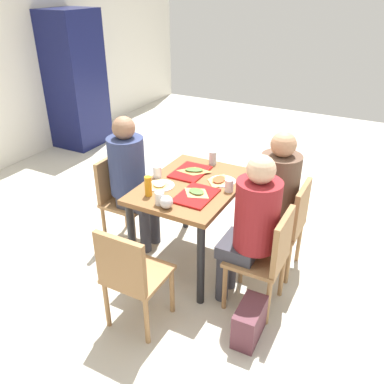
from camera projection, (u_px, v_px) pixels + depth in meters
The scene contains 25 objects.
ground_plane at pixel (192, 260), 3.69m from camera, with size 10.00×10.00×0.02m, color beige.
main_table at pixel (192, 196), 3.38m from camera, with size 1.02×0.74×0.77m.
chair_near_left at pixel (268, 255), 2.94m from camera, with size 0.40×0.40×0.83m.
chair_near_right at pixel (287, 221), 3.34m from camera, with size 0.40×0.40×0.83m.
chair_far_side at pixel (120, 194), 3.77m from camera, with size 0.40×0.40×0.83m.
chair_left_end at pixel (131, 274), 2.75m from camera, with size 0.40×0.40×0.83m.
person_in_red at pixel (252, 221), 2.88m from camera, with size 0.32×0.42×1.24m.
person_in_brown_jacket at pixel (274, 191), 3.28m from camera, with size 0.32×0.42×1.24m.
person_far_side at pixel (131, 173), 3.59m from camera, with size 0.32×0.42×1.24m.
tray_red_near at pixel (196, 196), 3.12m from camera, with size 0.36×0.26×0.02m, color #B21414.
tray_red_far at pixel (190, 172), 3.50m from camera, with size 0.36×0.26×0.02m, color #B21414.
paper_plate_center at pixel (161, 186), 3.28m from camera, with size 0.22×0.22×0.01m, color white.
paper_plate_near_edge at pixel (222, 181), 3.35m from camera, with size 0.22×0.22×0.01m, color white.
pizza_slice_a at pixel (196, 192), 3.14m from camera, with size 0.18×0.22×0.02m.
pizza_slice_b at pixel (194, 170), 3.50m from camera, with size 0.20×0.26×0.02m.
pizza_slice_c at pixel (159, 184), 3.27m from camera, with size 0.22×0.21×0.02m.
pizza_slice_d at pixel (219, 180), 3.35m from camera, with size 0.22×0.16×0.02m.
plastic_cup_a at pixel (157, 172), 3.41m from camera, with size 0.07×0.07×0.10m, color white.
plastic_cup_b at pixel (229, 185), 3.19m from camera, with size 0.07×0.07×0.10m, color white.
plastic_cup_c at pixel (160, 198), 3.00m from camera, with size 0.07×0.07×0.10m, color white.
soda_can at pixel (213, 158), 3.64m from camera, with size 0.07×0.07×0.12m, color #B7BCC6.
condiment_bottle at pixel (148, 186), 3.11m from camera, with size 0.06×0.06×0.16m, color orange.
foil_bundle at pixel (166, 202), 2.95m from camera, with size 0.10×0.10×0.10m, color silver.
handbag at pixel (249, 322), 2.82m from camera, with size 0.32×0.16×0.28m, color #592D38.
drink_fridge at pixel (76, 80), 5.82m from camera, with size 0.70×0.60×1.90m, color #14194C.
Camera 1 is at (-2.62, -1.38, 2.26)m, focal length 37.93 mm.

